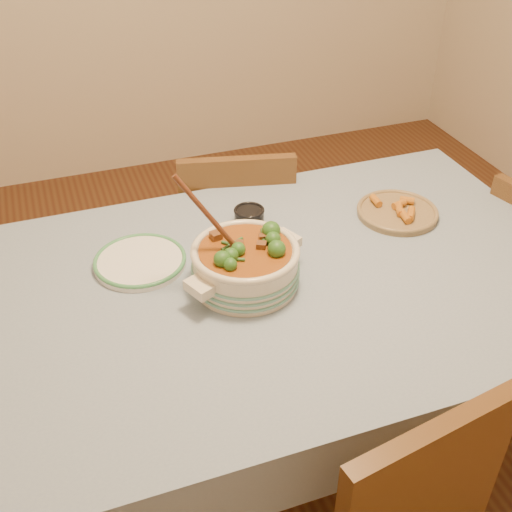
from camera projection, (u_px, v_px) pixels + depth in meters
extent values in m
plane|color=#4A2415|center=(276.00, 454.00, 2.18)|extent=(4.50, 4.50, 0.00)
cube|color=brown|center=(281.00, 287.00, 1.76)|extent=(1.60, 1.00, 0.05)
cube|color=#8495AB|center=(281.00, 279.00, 1.74)|extent=(1.68, 1.08, 0.01)
cylinder|color=brown|center=(24.00, 347.00, 2.11)|extent=(0.07, 0.07, 0.70)
cylinder|color=brown|center=(412.00, 259.00, 2.51)|extent=(0.07, 0.07, 0.70)
cylinder|color=beige|center=(245.00, 267.00, 1.69)|extent=(0.37, 0.37, 0.11)
torus|color=beige|center=(245.00, 250.00, 1.66)|extent=(0.29, 0.29, 0.02)
cube|color=beige|center=(287.00, 239.00, 1.77)|extent=(0.07, 0.09, 0.03)
cube|color=beige|center=(199.00, 288.00, 1.59)|extent=(0.07, 0.09, 0.03)
cylinder|color=#9B5616|center=(245.00, 253.00, 1.66)|extent=(0.24, 0.24, 0.02)
cylinder|color=white|center=(140.00, 262.00, 1.79)|extent=(0.29, 0.29, 0.02)
torus|color=#429357|center=(140.00, 260.00, 1.78)|extent=(0.26, 0.26, 0.01)
cylinder|color=black|center=(249.00, 217.00, 1.96)|extent=(0.09, 0.09, 0.05)
torus|color=black|center=(249.00, 210.00, 1.94)|extent=(0.09, 0.09, 0.01)
cylinder|color=black|center=(249.00, 213.00, 1.95)|extent=(0.08, 0.08, 0.01)
cylinder|color=#8F764F|center=(397.00, 213.00, 2.00)|extent=(0.33, 0.33, 0.02)
torus|color=#8F764F|center=(397.00, 211.00, 1.99)|extent=(0.25, 0.25, 0.01)
cube|color=brown|center=(234.00, 236.00, 2.50)|extent=(0.48, 0.48, 0.04)
cube|color=brown|center=(238.00, 213.00, 2.23)|extent=(0.40, 0.13, 0.43)
cylinder|color=brown|center=(271.00, 252.00, 2.78)|extent=(0.04, 0.04, 0.43)
cylinder|color=brown|center=(192.00, 257.00, 2.75)|extent=(0.04, 0.04, 0.43)
cylinder|color=brown|center=(283.00, 302.00, 2.50)|extent=(0.04, 0.04, 0.43)
cylinder|color=brown|center=(195.00, 309.00, 2.47)|extent=(0.04, 0.04, 0.43)
cube|color=brown|center=(421.00, 499.00, 1.30)|extent=(0.42, 0.11, 0.44)
cylinder|color=brown|center=(470.00, 321.00, 2.43)|extent=(0.04, 0.04, 0.41)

